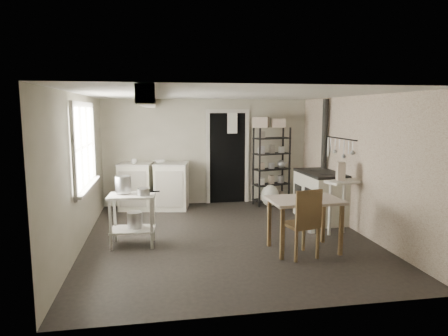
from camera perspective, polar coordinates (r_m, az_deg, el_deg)
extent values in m
plane|color=black|center=(6.62, 0.44, -9.83)|extent=(5.00, 5.00, 0.00)
plane|color=silver|center=(6.30, 0.47, 10.47)|extent=(5.00, 5.00, 0.00)
cube|color=#B7B19C|center=(8.82, -2.41, 2.32)|extent=(4.50, 0.02, 2.30)
cube|color=#B7B19C|center=(3.97, 6.86, -4.95)|extent=(4.50, 0.02, 2.30)
cube|color=#B7B19C|center=(6.37, -19.90, -0.42)|extent=(0.02, 5.00, 2.30)
cube|color=#B7B19C|center=(7.11, 18.61, 0.49)|extent=(0.02, 5.00, 2.30)
cylinder|color=#B7B6B9|center=(6.25, -14.20, -2.27)|extent=(0.30, 0.30, 0.25)
cylinder|color=#B7B6B9|center=(6.07, -11.42, -3.36)|extent=(0.20, 0.20, 0.11)
cylinder|color=#B7B6B9|center=(6.33, -12.64, -7.26)|extent=(0.29, 0.29, 0.25)
imported|color=silver|center=(8.41, -9.20, 0.62)|extent=(0.35, 0.35, 0.08)
imported|color=silver|center=(8.36, -12.74, 0.56)|extent=(0.15, 0.15, 0.10)
imported|color=silver|center=(8.64, 5.21, 3.58)|extent=(0.10, 0.10, 0.18)
cube|color=beige|center=(8.69, 5.30, 7.89)|extent=(0.42, 0.40, 0.23)
cube|color=beige|center=(8.77, 7.79, 7.72)|extent=(0.34, 0.33, 0.19)
cube|color=beige|center=(6.93, 16.31, -0.77)|extent=(0.17, 0.23, 0.30)
imported|color=silver|center=(5.93, 13.13, -4.14)|extent=(0.12, 0.12, 0.09)
ellipsoid|color=white|center=(8.68, 6.57, -3.90)|extent=(0.42, 0.37, 0.47)
cylinder|color=silver|center=(6.99, 12.41, -8.40)|extent=(0.14, 0.14, 0.16)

